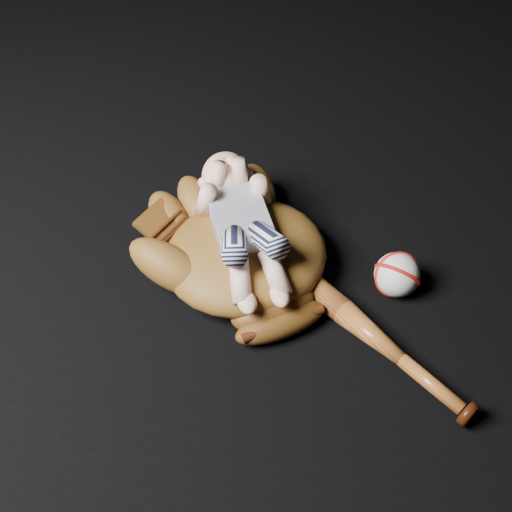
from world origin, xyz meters
name	(u,v)px	position (x,y,z in m)	size (l,w,h in m)	color
baseball_glove	(245,249)	(0.08, 0.12, 0.07)	(0.39, 0.44, 0.14)	#5C3813
newborn_baby	(244,226)	(0.07, 0.13, 0.12)	(0.17, 0.36, 0.15)	beige
baseball_bat	(355,321)	(0.26, -0.03, 0.02)	(0.05, 0.51, 0.05)	#954E1C
baseball	(397,275)	(0.35, 0.06, 0.04)	(0.08, 0.08, 0.08)	silver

